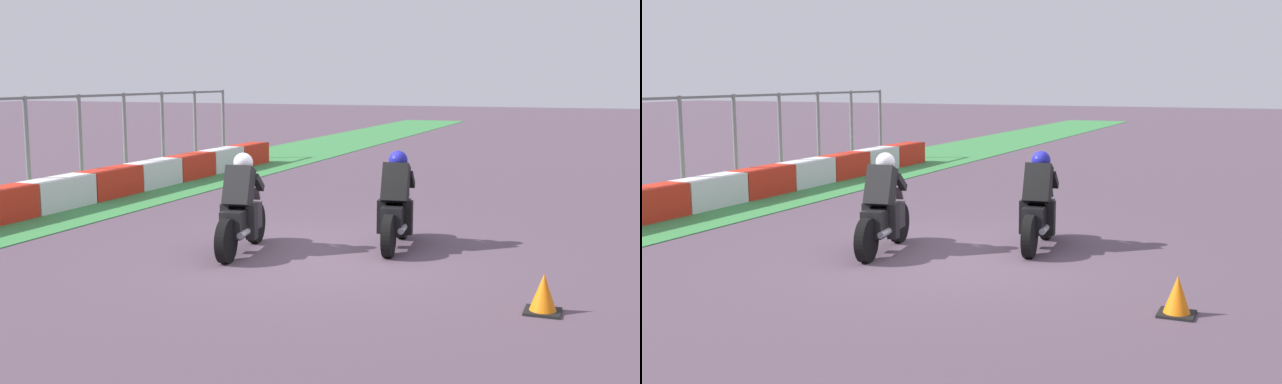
% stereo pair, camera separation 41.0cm
% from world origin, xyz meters
% --- Properties ---
extents(ground_plane, '(120.00, 120.00, 0.00)m').
position_xyz_m(ground_plane, '(0.00, 0.00, 0.00)').
color(ground_plane, '#564352').
extents(rider_lane_a, '(2.04, 0.58, 1.51)m').
position_xyz_m(rider_lane_a, '(0.83, -0.98, 0.62)').
color(rider_lane_a, black).
rests_on(rider_lane_a, ground_plane).
extents(rider_lane_b, '(2.04, 0.60, 1.51)m').
position_xyz_m(rider_lane_b, '(-0.36, 1.10, 0.62)').
color(rider_lane_b, black).
rests_on(rider_lane_b, ground_plane).
extents(traffic_cone, '(0.40, 0.40, 0.45)m').
position_xyz_m(traffic_cone, '(-1.82, -3.46, 0.21)').
color(traffic_cone, black).
rests_on(traffic_cone, ground_plane).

